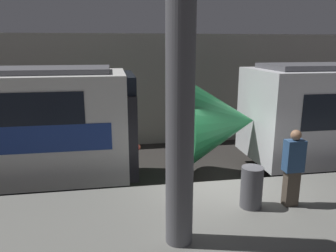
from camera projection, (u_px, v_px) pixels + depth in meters
ground_plane at (217, 216)px, 8.20m from camera, size 120.00×120.00×0.00m
platform at (250, 245)px, 6.21m from camera, size 40.00×3.91×0.96m
station_rear_barrier at (172, 90)px, 13.84m from camera, size 50.00×0.15×4.61m
support_pillar_near at (180, 130)px, 5.07m from camera, size 0.45×0.45×3.87m
person_walking at (293, 166)px, 6.57m from camera, size 0.38×0.24×1.60m
trash_bin at (252, 187)px, 6.60m from camera, size 0.44×0.44×0.85m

